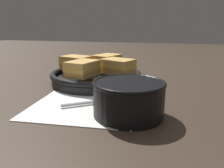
% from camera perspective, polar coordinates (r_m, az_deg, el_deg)
% --- Properties ---
extents(ground_plane, '(4.00, 4.00, 0.00)m').
position_cam_1_polar(ground_plane, '(0.59, -4.23, -3.90)').
color(ground_plane, '#382B21').
extents(napkin, '(0.27, 0.24, 0.00)m').
position_cam_1_polar(napkin, '(0.54, -7.36, -5.74)').
color(napkin, white).
rests_on(napkin, ground_plane).
extents(soup_bowl, '(0.16, 0.16, 0.08)m').
position_cam_1_polar(soup_bowl, '(0.47, 4.39, -3.25)').
color(soup_bowl, black).
rests_on(soup_bowl, ground_plane).
extents(spoon, '(0.14, 0.11, 0.01)m').
position_cam_1_polar(spoon, '(0.55, -1.83, -4.28)').
color(spoon, '#9E9EA3').
rests_on(spoon, napkin).
extents(skillet, '(0.30, 0.43, 0.04)m').
position_cam_1_polar(skillet, '(0.75, -4.09, 1.86)').
color(skillet, black).
rests_on(skillet, ground_plane).
extents(sandwich_near_left, '(0.10, 0.12, 0.05)m').
position_cam_1_polar(sandwich_near_left, '(0.80, -1.33, 6.03)').
color(sandwich_near_left, tan).
rests_on(sandwich_near_left, skillet).
extents(sandwich_near_right, '(0.12, 0.10, 0.05)m').
position_cam_1_polar(sandwich_near_right, '(0.78, -9.35, 5.53)').
color(sandwich_near_right, tan).
rests_on(sandwich_near_right, skillet).
extents(sandwich_far_left, '(0.09, 0.11, 0.05)m').
position_cam_1_polar(sandwich_far_left, '(0.67, -7.68, 4.05)').
color(sandwich_far_left, tan).
rests_on(sandwich_far_left, skillet).
extents(sandwich_far_right, '(0.12, 0.11, 0.05)m').
position_cam_1_polar(sandwich_far_right, '(0.70, 1.50, 4.65)').
color(sandwich_far_right, tan).
rests_on(sandwich_far_right, skillet).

